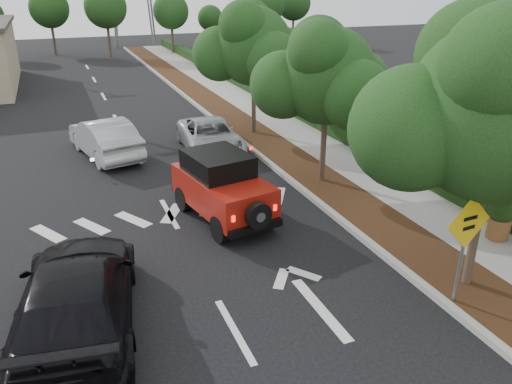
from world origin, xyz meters
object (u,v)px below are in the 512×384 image
silver_suv_ahead (210,137)px  speed_hump_sign (466,236)px  red_jeep (220,186)px  black_suv_oncoming (77,297)px

silver_suv_ahead → speed_hump_sign: 12.44m
red_jeep → speed_hump_sign: bearing=-71.4°
red_jeep → black_suv_oncoming: red_jeep is taller
red_jeep → speed_hump_sign: size_ratio=1.62×
silver_suv_ahead → black_suv_oncoming: 11.65m
silver_suv_ahead → speed_hump_sign: size_ratio=1.88×
silver_suv_ahead → black_suv_oncoming: black_suv_oncoming is taller
red_jeep → silver_suv_ahead: bearing=65.7°
red_jeep → speed_hump_sign: (3.38, -6.22, 0.72)m
silver_suv_ahead → black_suv_oncoming: bearing=-116.1°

